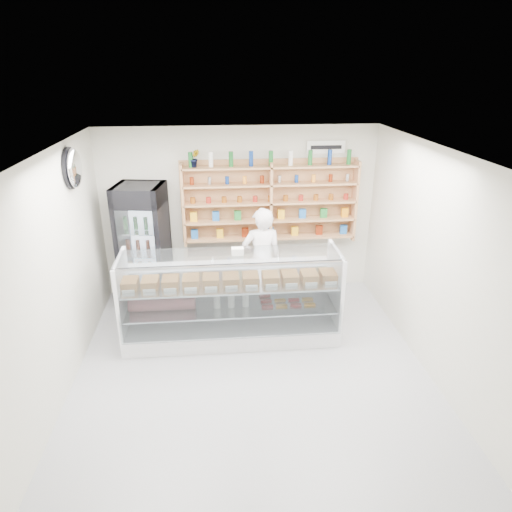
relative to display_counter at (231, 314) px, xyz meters
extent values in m
plane|color=#9D9EA2|center=(0.22, -0.94, -0.36)|extent=(5.00, 5.00, 0.00)
plane|color=white|center=(0.22, -0.94, 2.44)|extent=(5.00, 5.00, 0.00)
plane|color=beige|center=(0.22, 1.56, 1.04)|extent=(4.50, 0.00, 4.50)
plane|color=beige|center=(0.22, -3.44, 1.04)|extent=(4.50, 0.00, 4.50)
plane|color=beige|center=(-2.03, -0.94, 1.04)|extent=(0.00, 5.00, 5.00)
plane|color=beige|center=(2.47, -0.94, 1.04)|extent=(0.00, 5.00, 5.00)
cube|color=white|center=(0.00, -0.01, -0.23)|extent=(3.01, 0.85, 0.25)
cube|color=white|center=(0.00, 0.38, 0.21)|extent=(3.01, 0.05, 0.63)
cube|color=silver|center=(0.00, -0.01, 0.15)|extent=(2.89, 0.75, 0.02)
cube|color=silver|center=(0.00, -0.01, 0.52)|extent=(2.95, 0.78, 0.02)
cube|color=silver|center=(0.00, -0.43, 0.42)|extent=(2.95, 0.12, 1.05)
cube|color=silver|center=(0.00, -0.06, 0.95)|extent=(2.95, 0.60, 0.01)
imported|color=silver|center=(0.52, 0.77, 0.49)|extent=(0.65, 0.45, 1.70)
cube|color=black|center=(-1.32, 1.15, 0.64)|extent=(0.82, 0.80, 2.00)
cube|color=#36053C|center=(-1.27, 0.82, 1.49)|extent=(0.70, 0.14, 0.28)
cube|color=silver|center=(-1.27, 0.81, 0.55)|extent=(0.60, 0.10, 1.58)
cube|color=tan|center=(-0.68, 1.40, 1.23)|extent=(0.04, 0.28, 1.33)
cube|color=tan|center=(0.72, 1.40, 1.23)|extent=(0.04, 0.28, 1.33)
cube|color=tan|center=(2.12, 1.40, 1.23)|extent=(0.04, 0.28, 1.33)
cube|color=tan|center=(0.72, 1.40, 0.64)|extent=(2.80, 0.28, 0.03)
cube|color=tan|center=(0.72, 1.40, 0.94)|extent=(2.80, 0.28, 0.03)
cube|color=tan|center=(0.72, 1.40, 1.24)|extent=(2.80, 0.28, 0.03)
cube|color=tan|center=(0.72, 1.40, 1.54)|extent=(2.80, 0.28, 0.03)
cube|color=tan|center=(0.72, 1.40, 1.82)|extent=(2.80, 0.28, 0.03)
imported|color=#1E6626|center=(-0.47, 1.40, 1.97)|extent=(0.17, 0.15, 0.28)
ellipsoid|color=silver|center=(-1.95, 0.26, 2.09)|extent=(0.15, 0.50, 0.50)
cube|color=white|center=(1.62, 1.53, 2.09)|extent=(0.62, 0.03, 0.20)
camera|label=1|loc=(-0.18, -5.71, 3.31)|focal=32.00mm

